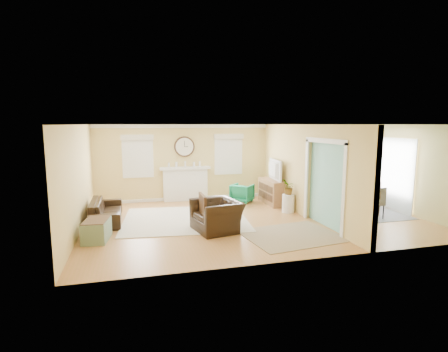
% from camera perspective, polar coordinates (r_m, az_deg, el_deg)
% --- Properties ---
extents(floor, '(9.00, 9.00, 0.00)m').
position_cam_1_polar(floor, '(9.77, 5.03, -7.05)').
color(floor, '#B07542').
rests_on(floor, ground).
extents(wall_back, '(9.00, 0.02, 2.60)m').
position_cam_1_polar(wall_back, '(12.35, 0.44, 2.39)').
color(wall_back, '#E4C572').
rests_on(wall_back, ground).
extents(wall_front, '(9.00, 0.02, 2.60)m').
position_cam_1_polar(wall_front, '(6.80, 13.67, -2.89)').
color(wall_front, '#E4C572').
rests_on(wall_front, ground).
extents(wall_left, '(0.02, 6.00, 2.60)m').
position_cam_1_polar(wall_left, '(9.06, -22.77, -0.52)').
color(wall_left, '#E4C572').
rests_on(wall_left, ground).
extents(wall_right, '(0.02, 6.00, 2.60)m').
position_cam_1_polar(wall_right, '(11.80, 26.17, 1.23)').
color(wall_right, '#E4C572').
rests_on(wall_right, ground).
extents(ceiling, '(9.00, 6.00, 0.02)m').
position_cam_1_polar(ceiling, '(9.42, 5.23, 8.37)').
color(ceiling, white).
rests_on(ceiling, wall_back).
extents(partition, '(0.17, 6.00, 2.60)m').
position_cam_1_polar(partition, '(10.36, 12.50, 1.32)').
color(partition, '#E4C572').
rests_on(partition, ground).
extents(fireplace, '(1.70, 0.30, 1.17)m').
position_cam_1_polar(fireplace, '(12.03, -6.33, -1.21)').
color(fireplace, white).
rests_on(fireplace, ground).
extents(wall_clock, '(0.70, 0.07, 0.70)m').
position_cam_1_polar(wall_clock, '(11.97, -6.49, 4.78)').
color(wall_clock, '#48311E').
rests_on(wall_clock, wall_back).
extents(window_left, '(1.05, 0.13, 1.42)m').
position_cam_1_polar(window_left, '(11.86, -13.91, 3.62)').
color(window_left, white).
rests_on(window_left, wall_back).
extents(window_right, '(1.05, 0.13, 1.42)m').
position_cam_1_polar(window_right, '(12.29, 0.72, 4.03)').
color(window_right, white).
rests_on(window_right, wall_back).
extents(french_doors, '(0.06, 1.70, 2.20)m').
position_cam_1_polar(french_doors, '(11.80, 25.94, 0.26)').
color(french_doors, white).
rests_on(french_doors, ground).
extents(pendant, '(0.30, 0.30, 0.55)m').
position_cam_1_polar(pendant, '(10.82, 20.41, 5.78)').
color(pendant, gold).
rests_on(pendant, ceiling).
extents(rug_cream, '(3.61, 3.21, 0.02)m').
position_cam_1_polar(rug_cream, '(9.77, -6.33, -7.02)').
color(rug_cream, beige).
rests_on(rug_cream, floor).
extents(rug_jute, '(2.39, 2.05, 0.01)m').
position_cam_1_polar(rug_jute, '(8.52, 10.96, -9.50)').
color(rug_jute, '#998565').
rests_on(rug_jute, floor).
extents(rug_grey, '(2.32, 2.91, 0.01)m').
position_cam_1_polar(rug_grey, '(11.46, 20.04, -5.18)').
color(rug_grey, slate).
rests_on(rug_grey, floor).
extents(sofa, '(0.81, 2.01, 0.58)m').
position_cam_1_polar(sofa, '(10.02, -18.67, -5.37)').
color(sofa, black).
rests_on(sofa, floor).
extents(eames_chair, '(1.23, 1.35, 0.76)m').
position_cam_1_polar(eames_chair, '(8.66, -1.22, -6.48)').
color(eames_chair, black).
rests_on(eames_chair, floor).
extents(green_chair, '(0.94, 0.94, 0.61)m').
position_cam_1_polar(green_chair, '(11.80, 2.98, -2.80)').
color(green_chair, '#097944').
rests_on(green_chair, floor).
extents(trunk, '(0.62, 0.89, 0.48)m').
position_cam_1_polar(trunk, '(8.49, -20.07, -8.28)').
color(trunk, gray).
rests_on(trunk, floor).
extents(credenza, '(0.47, 1.39, 0.80)m').
position_cam_1_polar(credenza, '(11.64, 7.84, -2.55)').
color(credenza, '#9E7448').
rests_on(credenza, floor).
extents(tv, '(0.26, 1.17, 0.67)m').
position_cam_1_polar(tv, '(11.51, 7.83, 1.03)').
color(tv, black).
rests_on(tv, credenza).
extents(garden_stool, '(0.36, 0.36, 0.54)m').
position_cam_1_polar(garden_stool, '(10.60, 10.44, -4.43)').
color(garden_stool, white).
rests_on(garden_stool, floor).
extents(potted_plant, '(0.47, 0.50, 0.45)m').
position_cam_1_polar(potted_plant, '(10.51, 10.51, -1.80)').
color(potted_plant, '#337F33').
rests_on(potted_plant, garden_stool).
extents(dining_table, '(1.31, 2.00, 0.66)m').
position_cam_1_polar(dining_table, '(11.40, 20.12, -3.60)').
color(dining_table, '#48311E').
rests_on(dining_table, floor).
extents(dining_chair_n, '(0.53, 0.53, 0.96)m').
position_cam_1_polar(dining_chair_n, '(12.28, 17.44, -1.50)').
color(dining_chair_n, slate).
rests_on(dining_chair_n, floor).
extents(dining_chair_s, '(0.45, 0.45, 0.89)m').
position_cam_1_polar(dining_chair_s, '(10.56, 23.45, -3.65)').
color(dining_chair_s, slate).
rests_on(dining_chair_s, floor).
extents(dining_chair_w, '(0.50, 0.50, 0.98)m').
position_cam_1_polar(dining_chair_w, '(11.08, 17.57, -2.49)').
color(dining_chair_w, white).
rests_on(dining_chair_w, floor).
extents(dining_chair_e, '(0.48, 0.48, 0.89)m').
position_cam_1_polar(dining_chair_e, '(11.64, 22.92, -2.53)').
color(dining_chair_e, slate).
rests_on(dining_chair_e, floor).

